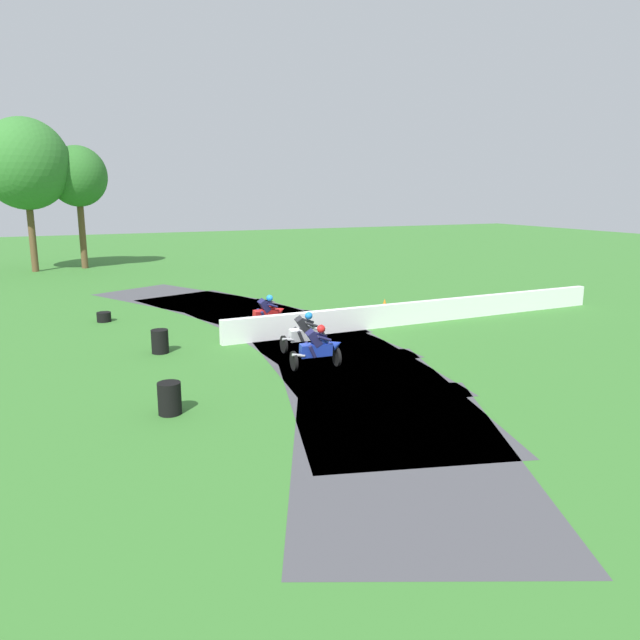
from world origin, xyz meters
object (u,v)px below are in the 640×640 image
(motorcycle_chase_white, at_px, (306,332))
(motorcycle_trailing_red, at_px, (267,313))
(tire_stack_mid_b, at_px, (104,317))
(tire_stack_near, at_px, (170,398))
(motorcycle_lead_blue, at_px, (318,347))
(traffic_cone, at_px, (385,303))
(tire_stack_mid_a, at_px, (160,341))

(motorcycle_chase_white, xyz_separation_m, motorcycle_trailing_red, (-0.09, 3.69, 0.00))
(motorcycle_chase_white, xyz_separation_m, tire_stack_mid_b, (-5.86, 7.81, -0.46))
(motorcycle_chase_white, distance_m, tire_stack_near, 6.72)
(motorcycle_chase_white, xyz_separation_m, tire_stack_near, (-5.34, -4.07, -0.26))
(motorcycle_lead_blue, xyz_separation_m, motorcycle_trailing_red, (0.35, 5.71, -0.00))
(traffic_cone, bearing_deg, motorcycle_chase_white, -138.57)
(tire_stack_near, xyz_separation_m, tire_stack_mid_b, (-0.52, 11.89, -0.20))
(motorcycle_trailing_red, distance_m, traffic_cone, 6.71)
(motorcycle_lead_blue, distance_m, traffic_cone, 10.19)
(tire_stack_mid_a, xyz_separation_m, traffic_cone, (10.90, 3.78, -0.18))
(motorcycle_trailing_red, xyz_separation_m, tire_stack_mid_a, (-4.48, -1.89, -0.26))
(motorcycle_trailing_red, xyz_separation_m, tire_stack_mid_b, (-5.77, 4.12, -0.46))
(traffic_cone, bearing_deg, tire_stack_mid_b, 169.64)
(motorcycle_lead_blue, relative_size, tire_stack_mid_a, 2.12)
(tire_stack_near, distance_m, traffic_cone, 15.15)
(motorcycle_lead_blue, relative_size, tire_stack_mid_b, 2.94)
(motorcycle_trailing_red, bearing_deg, tire_stack_mid_b, 144.44)
(tire_stack_mid_b, distance_m, traffic_cone, 12.39)
(motorcycle_lead_blue, height_order, tire_stack_mid_b, motorcycle_lead_blue)
(tire_stack_mid_a, height_order, tire_stack_mid_b, tire_stack_mid_a)
(tire_stack_mid_b, bearing_deg, motorcycle_chase_white, -53.14)
(motorcycle_trailing_red, xyz_separation_m, tire_stack_near, (-5.25, -7.76, -0.26))
(motorcycle_lead_blue, relative_size, motorcycle_trailing_red, 1.01)
(tire_stack_mid_a, distance_m, tire_stack_mid_b, 6.15)
(motorcycle_chase_white, distance_m, traffic_cone, 8.45)
(motorcycle_lead_blue, height_order, traffic_cone, motorcycle_lead_blue)
(motorcycle_trailing_red, relative_size, tire_stack_mid_a, 2.10)
(motorcycle_lead_blue, xyz_separation_m, tire_stack_mid_b, (-5.42, 9.84, -0.46))
(motorcycle_lead_blue, distance_m, motorcycle_trailing_red, 5.72)
(motorcycle_chase_white, relative_size, tire_stack_near, 2.11)
(motorcycle_lead_blue, xyz_separation_m, tire_stack_near, (-4.89, -2.05, -0.26))
(motorcycle_chase_white, height_order, tire_stack_near, motorcycle_chase_white)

